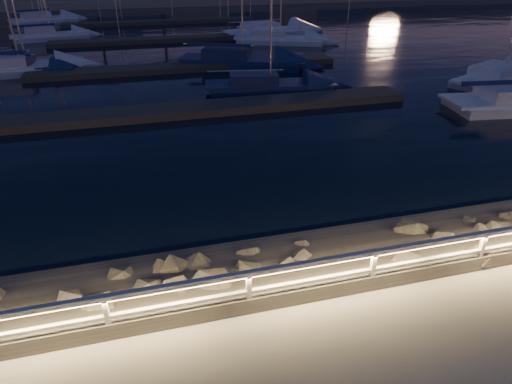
% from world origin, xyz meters
% --- Properties ---
extents(ground, '(400.00, 400.00, 0.00)m').
position_xyz_m(ground, '(0.00, 0.00, 0.00)').
color(ground, '#9D998E').
rests_on(ground, ground).
extents(harbor_water, '(400.00, 440.00, 0.60)m').
position_xyz_m(harbor_water, '(0.00, 31.22, -0.97)').
color(harbor_water, black).
rests_on(harbor_water, ground).
extents(guard_rail, '(44.11, 0.12, 1.06)m').
position_xyz_m(guard_rail, '(-0.07, -0.00, 0.77)').
color(guard_rail, white).
rests_on(guard_rail, ground).
extents(riprap, '(23.05, 3.15, 1.42)m').
position_xyz_m(riprap, '(-3.80, 1.27, -0.17)').
color(riprap, '#6B675C').
rests_on(riprap, ground).
extents(floating_docks, '(22.00, 36.00, 0.40)m').
position_xyz_m(floating_docks, '(0.00, 32.50, -0.40)').
color(floating_docks, '#524C44').
rests_on(floating_docks, ground).
extents(sailboat_c, '(8.21, 3.70, 13.47)m').
position_xyz_m(sailboat_c, '(3.96, 19.02, -0.18)').
color(sailboat_c, navy).
rests_on(sailboat_c, ground).
extents(sailboat_e, '(6.84, 3.30, 11.30)m').
position_xyz_m(sailboat_e, '(-11.16, 27.89, -0.18)').
color(sailboat_e, navy).
rests_on(sailboat_e, ground).
extents(sailboat_f, '(8.84, 3.82, 14.59)m').
position_xyz_m(sailboat_f, '(-11.64, 27.78, -0.13)').
color(sailboat_f, white).
rests_on(sailboat_f, ground).
extents(sailboat_g, '(9.56, 6.27, 15.89)m').
position_xyz_m(sailboat_g, '(3.90, 26.12, -0.13)').
color(sailboat_g, navy).
rests_on(sailboat_g, ground).
extents(sailboat_h, '(9.38, 6.05, 15.49)m').
position_xyz_m(sailboat_h, '(19.51, 17.27, -0.16)').
color(sailboat_h, white).
rests_on(sailboat_h, ground).
extents(sailboat_i, '(7.60, 3.66, 12.55)m').
position_xyz_m(sailboat_i, '(-11.23, 41.86, -0.15)').
color(sailboat_i, white).
rests_on(sailboat_i, ground).
extents(sailboat_k, '(8.66, 5.40, 14.30)m').
position_xyz_m(sailboat_k, '(9.49, 34.39, -0.16)').
color(sailboat_k, white).
rests_on(sailboat_k, ground).
extents(sailboat_l, '(10.01, 4.43, 16.37)m').
position_xyz_m(sailboat_l, '(9.99, 38.95, -0.14)').
color(sailboat_l, white).
rests_on(sailboat_l, ground).
extents(sailboat_m, '(7.52, 4.93, 12.61)m').
position_xyz_m(sailboat_m, '(-13.27, 54.91, -0.15)').
color(sailboat_m, white).
rests_on(sailboat_m, ground).
extents(sailboat_n, '(8.02, 4.67, 13.22)m').
position_xyz_m(sailboat_n, '(-13.42, 53.98, -0.16)').
color(sailboat_n, white).
rests_on(sailboat_n, ground).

